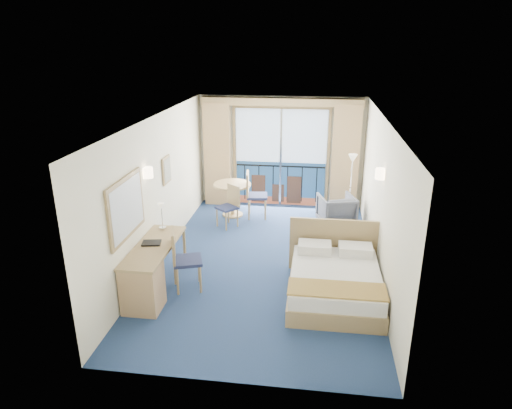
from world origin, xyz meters
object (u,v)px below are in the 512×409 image
table_chair_a (253,192)px  bed (335,281)px  round_table (232,191)px  desk_chair (182,256)px  table_chair_b (230,203)px  nightstand (361,247)px  floor_lamp (352,171)px  desk (145,279)px  armchair (336,210)px

table_chair_a → bed: bearing=-158.4°
round_table → desk_chair: bearing=-93.5°
desk_chair → table_chair_a: bearing=-30.0°
table_chair_b → nightstand: bearing=15.3°
nightstand → floor_lamp: floor_lamp is taller
desk → table_chair_a: 4.12m
floor_lamp → desk_chair: 4.62m
floor_lamp → table_chair_b: size_ratio=1.66×
bed → round_table: bed is taller
armchair → desk: size_ratio=0.44×
bed → desk_chair: 2.54m
round_table → armchair: bearing=-6.1°
bed → desk_chair: desk_chair is taller
round_table → table_chair_b: table_chair_b is taller
nightstand → armchair: bearing=104.2°
floor_lamp → desk: 5.34m
round_table → table_chair_b: bearing=-84.4°
bed → armchair: bed is taller
armchair → table_chair_a: size_ratio=0.70×
nightstand → table_chair_b: 3.08m
desk → table_chair_b: bearing=78.1°
desk → desk_chair: size_ratio=1.61×
nightstand → round_table: size_ratio=0.56×
bed → desk: (-2.95, -0.65, 0.17)m
round_table → bed: bearing=-55.5°
armchair → desk: (-3.06, -3.74, 0.10)m
desk_chair → armchair: bearing=-57.7°
armchair → floor_lamp: 0.95m
armchair → desk_chair: bearing=33.5°
round_table → nightstand: bearing=-34.4°
floor_lamp → nightstand: bearing=-86.5°
table_chair_a → desk_chair: bearing=161.1°
nightstand → desk_chair: (-3.05, -1.50, 0.36)m
desk_chair → desk: bearing=123.7°
nightstand → desk: (-3.49, -2.05, 0.20)m
nightstand → round_table: bearing=145.6°
armchair → round_table: 2.45m
armchair → table_chair_b: (-2.36, -0.38, 0.18)m
table_chair_b → armchair: bearing=49.6°
desk_chair → table_chair_a: table_chair_a is taller
bed → floor_lamp: floor_lamp is taller
table_chair_a → table_chair_b: (-0.44, -0.59, -0.09)m
desk → table_chair_b: (0.71, 3.36, 0.08)m
table_chair_b → desk: bearing=-61.5°
table_chair_a → floor_lamp: bearing=-93.8°
desk_chair → table_chair_b: bearing=-23.8°
nightstand → table_chair_b: size_ratio=0.52×
armchair → round_table: size_ratio=0.88×
bed → armchair: bearing=87.9°
table_chair_a → armchair: bearing=-103.3°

